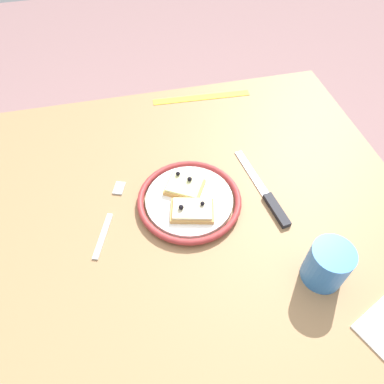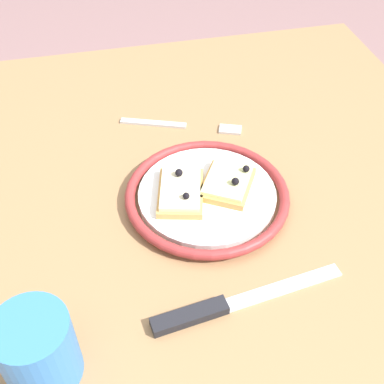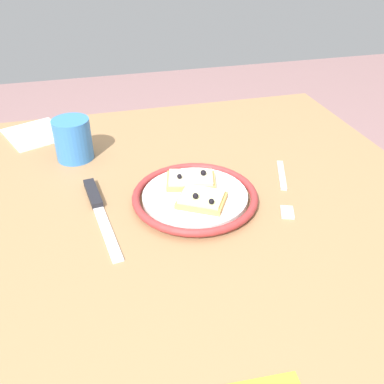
# 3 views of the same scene
# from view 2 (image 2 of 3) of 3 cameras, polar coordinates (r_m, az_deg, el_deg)

# --- Properties ---
(dining_table) EXTENTS (0.95, 0.88, 0.71)m
(dining_table) POSITION_cam_2_polar(r_m,az_deg,el_deg) (0.75, 0.47, -6.32)
(dining_table) COLOR #936D47
(dining_table) RESTS_ON ground_plane
(plate) EXTENTS (0.23, 0.23, 0.02)m
(plate) POSITION_cam_2_polar(r_m,az_deg,el_deg) (0.70, 1.73, -0.37)
(plate) COLOR white
(plate) RESTS_ON dining_table
(pizza_slice_near) EXTENTS (0.10, 0.08, 0.03)m
(pizza_slice_near) POSITION_cam_2_polar(r_m,az_deg,el_deg) (0.68, -1.31, 0.08)
(pizza_slice_near) COLOR tan
(pizza_slice_near) RESTS_ON plate
(pizza_slice_far) EXTENTS (0.10, 0.10, 0.03)m
(pizza_slice_far) POSITION_cam_2_polar(r_m,az_deg,el_deg) (0.70, 4.07, 1.05)
(pizza_slice_far) COLOR tan
(pizza_slice_far) RESTS_ON plate
(knife) EXTENTS (0.05, 0.24, 0.01)m
(knife) POSITION_cam_2_polar(r_m,az_deg,el_deg) (0.59, 2.80, -13.01)
(knife) COLOR silver
(knife) RESTS_ON dining_table
(fork) EXTENTS (0.09, 0.19, 0.00)m
(fork) POSITION_cam_2_polar(r_m,az_deg,el_deg) (0.83, -1.16, 7.57)
(fork) COLOR #B8B8B8
(fork) RESTS_ON dining_table
(cup) EXTENTS (0.08, 0.08, 0.09)m
(cup) POSITION_cam_2_polar(r_m,az_deg,el_deg) (0.54, -17.14, -16.77)
(cup) COLOR #3372BF
(cup) RESTS_ON dining_table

